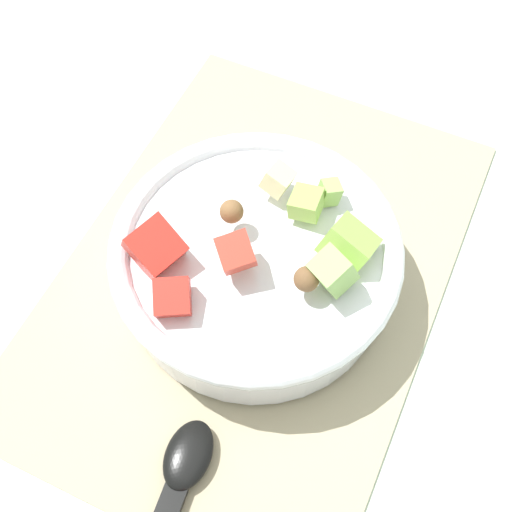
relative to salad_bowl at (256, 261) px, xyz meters
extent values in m
plane|color=silver|center=(0.01, 0.01, -0.04)|extent=(2.40, 2.40, 0.00)
cube|color=tan|center=(0.01, 0.01, -0.04)|extent=(0.47, 0.32, 0.01)
cylinder|color=white|center=(0.00, 0.00, -0.01)|extent=(0.22, 0.22, 0.06)
torus|color=white|center=(0.00, 0.00, 0.02)|extent=(0.24, 0.24, 0.02)
cube|color=red|center=(-0.07, 0.04, 0.03)|extent=(0.04, 0.04, 0.03)
cube|color=#9EC656|center=(0.03, -0.07, 0.03)|extent=(0.05, 0.05, 0.05)
cube|color=beige|center=(0.06, 0.01, 0.04)|extent=(0.03, 0.03, 0.03)
cube|color=#A3CC6B|center=(0.07, -0.04, 0.03)|extent=(0.02, 0.02, 0.02)
sphere|color=brown|center=(-0.02, -0.05, 0.04)|extent=(0.03, 0.03, 0.03)
cube|color=#93C160|center=(-0.01, -0.07, 0.04)|extent=(0.04, 0.04, 0.04)
cube|color=#9EC656|center=(0.05, -0.02, 0.04)|extent=(0.03, 0.03, 0.02)
cube|color=#BC3828|center=(-0.02, 0.01, 0.05)|extent=(0.04, 0.04, 0.03)
sphere|color=brown|center=(0.01, 0.03, 0.04)|extent=(0.03, 0.03, 0.03)
cube|color=red|center=(-0.04, 0.07, 0.04)|extent=(0.05, 0.06, 0.04)
ellipsoid|color=black|center=(-0.16, -0.02, -0.03)|extent=(0.06, 0.04, 0.01)
camera|label=1|loc=(-0.27, -0.12, 0.50)|focal=48.90mm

